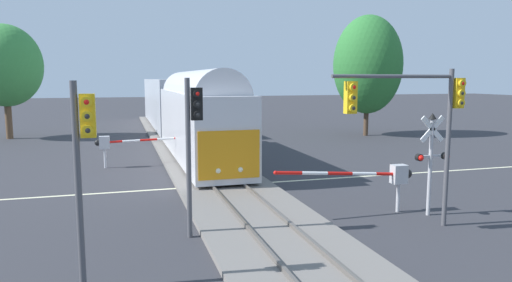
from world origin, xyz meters
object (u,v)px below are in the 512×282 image
traffic_signal_median (193,132)px  pine_left_background (5,66)px  traffic_signal_near_left (83,152)px  maple_right_background (368,65)px  crossing_gate_far (115,143)px  crossing_gate_near (386,176)px  crossing_signal_mast (431,153)px  commuter_train (178,106)px  traffic_signal_near_right (418,109)px

traffic_signal_median → pine_left_background: 30.92m
traffic_signal_near_left → pine_left_background: 32.90m
maple_right_background → crossing_gate_far: bearing=-155.8°
crossing_gate_near → traffic_signal_median: traffic_signal_median is taller
crossing_signal_mast → pine_left_background: 35.09m
traffic_signal_median → crossing_gate_near: bearing=5.5°
pine_left_background → maple_right_background: size_ratio=0.90×
traffic_signal_median → traffic_signal_near_left: size_ratio=1.01×
crossing_gate_near → crossing_gate_far: crossing_gate_near is taller
crossing_gate_far → pine_left_background: (-8.59, 15.79, 4.64)m
pine_left_background → maple_right_background: bearing=-12.0°
crossing_gate_far → commuter_train: bearing=66.4°
traffic_signal_near_right → maple_right_background: 26.42m
traffic_signal_median → pine_left_background: pine_left_background is taller
crossing_gate_far → traffic_signal_near_right: size_ratio=1.02×
traffic_signal_near_left → traffic_signal_near_right: traffic_signal_near_right is taller
traffic_signal_median → traffic_signal_near_left: 4.26m
commuter_train → traffic_signal_near_left: bearing=-101.2°
crossing_gate_near → maple_right_background: size_ratio=0.53×
maple_right_background → crossing_gate_near: bearing=-117.7°
traffic_signal_median → traffic_signal_near_left: bearing=-134.5°
crossing_signal_mast → traffic_signal_near_right: (-1.51, -1.21, 1.70)m
crossing_gate_near → pine_left_background: pine_left_background is taller
pine_left_background → traffic_signal_median: bearing=-68.9°
crossing_gate_far → traffic_signal_near_left: size_ratio=1.10×
commuter_train → crossing_signal_mast: bearing=-75.5°
crossing_gate_near → pine_left_background: 33.82m
commuter_train → crossing_gate_near: commuter_train is taller
traffic_signal_near_left → maple_right_background: 33.54m
commuter_train → maple_right_background: (16.26, -1.65, 3.40)m
traffic_signal_near_left → pine_left_background: size_ratio=0.53×
traffic_signal_near_left → traffic_signal_near_right: size_ratio=0.93×
commuter_train → maple_right_background: bearing=-5.8°
traffic_signal_median → pine_left_background: bearing=111.1°
commuter_train → traffic_signal_median: bearing=-95.7°
crossing_gate_near → traffic_signal_near_left: 11.05m
crossing_gate_far → traffic_signal_median: size_ratio=1.08×
crossing_signal_mast → crossing_gate_far: size_ratio=0.69×
crossing_gate_near → maple_right_background: maple_right_background is taller
pine_left_background → crossing_gate_near: bearing=-56.8°
crossing_gate_near → crossing_gate_far: 15.65m
crossing_gate_near → traffic_signal_near_left: bearing=-160.0°
commuter_train → maple_right_background: maple_right_background is taller
traffic_signal_near_left → crossing_gate_near: bearing=20.0°
traffic_signal_median → maple_right_background: 29.31m
crossing_signal_mast → crossing_gate_far: 17.13m
crossing_signal_mast → traffic_signal_median: size_ratio=0.75×
traffic_signal_median → crossing_gate_far: bearing=100.8°
commuter_train → traffic_signal_near_right: commuter_train is taller
crossing_gate_far → traffic_signal_median: traffic_signal_median is taller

